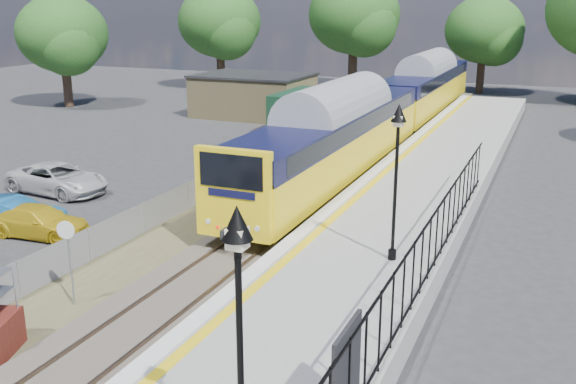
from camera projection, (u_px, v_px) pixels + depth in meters
The scene contains 15 objects.
ground at pixel (119, 346), 15.85m from camera, with size 120.00×120.00×0.00m, color #2D2D30.
track_bed at pixel (267, 222), 24.54m from camera, with size 5.90×80.00×0.29m.
platform at pixel (374, 246), 21.19m from camera, with size 5.00×70.00×0.90m, color gray.
platform_edge at pixel (316, 225), 21.84m from camera, with size 0.90×70.00×0.01m.
victorian_lamp_south at pixel (238, 286), 9.03m from camera, with size 0.44×0.44×4.60m.
victorian_lamp_north at pixel (397, 146), 17.93m from camera, with size 0.44×0.44×4.60m.
palisade_fence at pixel (406, 287), 14.83m from camera, with size 0.12×26.00×2.00m.
wire_fence at pixel (212, 184), 27.85m from camera, with size 0.06×52.00×1.20m.
outbuilding at pixel (262, 98), 47.07m from camera, with size 10.80×10.10×3.12m.
tree_line at pixel (461, 24), 50.49m from camera, with size 56.80×43.80×11.88m.
train at pixel (392, 104), 38.56m from camera, with size 2.82×40.83×3.51m.
speed_sign at pixel (68, 250), 17.42m from camera, with size 0.50×0.16×2.54m.
car_blue at pixel (12, 215), 23.71m from camera, with size 1.34×3.84×1.26m, color #1B64A4.
car_yellow at pixel (39, 221), 23.21m from camera, with size 1.56×3.85×1.12m, color gold.
car_white at pixel (58, 179), 28.52m from camera, with size 2.21×4.79×1.33m, color silver.
Camera 1 is at (9.41, -11.35, 8.12)m, focal length 40.00 mm.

